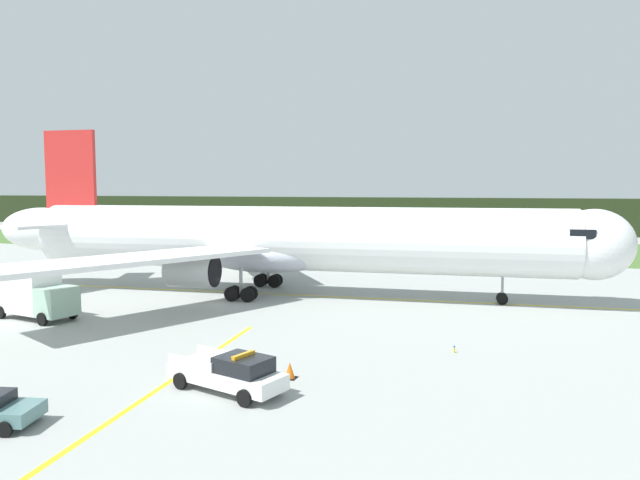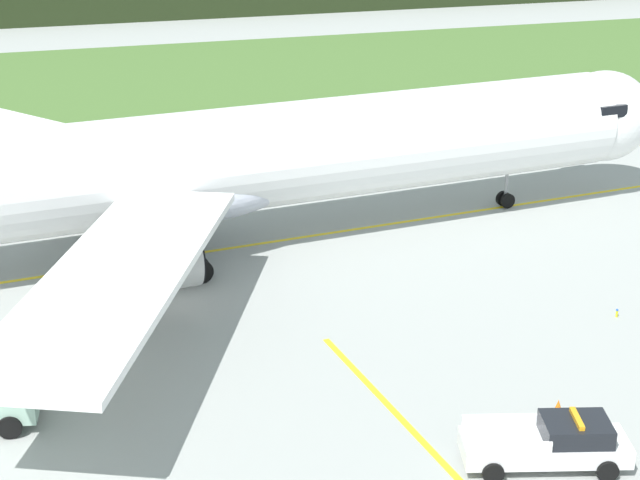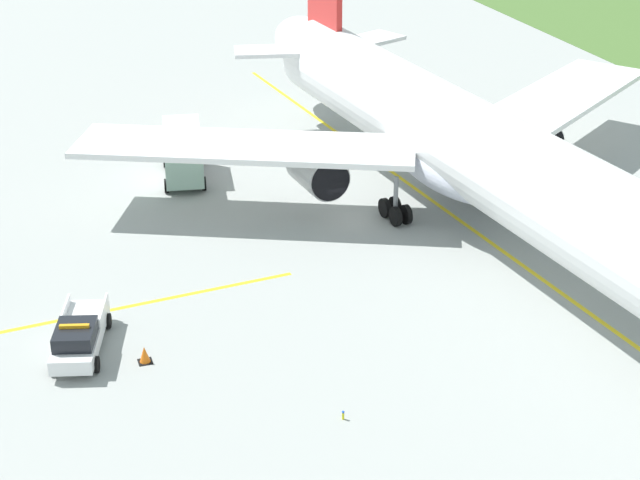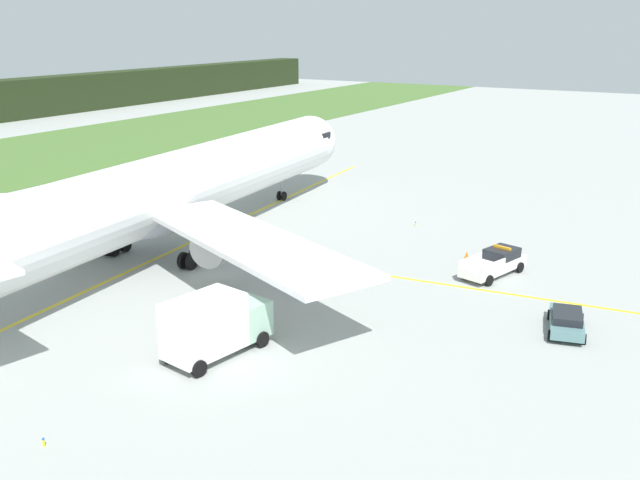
% 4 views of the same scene
% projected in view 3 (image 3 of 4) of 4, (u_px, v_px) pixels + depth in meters
% --- Properties ---
extents(ground, '(320.00, 320.00, 0.00)m').
position_uv_depth(ground, '(341.00, 220.00, 61.16)').
color(ground, '#9A9E9A').
extents(taxiway_centerline_main, '(73.46, 7.61, 0.01)m').
position_uv_depth(taxiway_centerline_main, '(475.00, 231.00, 59.74)').
color(taxiway_centerline_main, yellow).
rests_on(taxiway_centerline_main, ground).
extents(taxiway_centerline_spur, '(2.81, 25.20, 0.01)m').
position_uv_depth(taxiway_centerline_spur, '(55.00, 321.00, 50.10)').
color(taxiway_centerline_spur, yellow).
rests_on(taxiway_centerline_spur, ground).
extents(airliner, '(56.45, 42.63, 14.62)m').
position_uv_depth(airliner, '(475.00, 151.00, 58.16)').
color(airliner, white).
rests_on(airliner, ground).
extents(ops_pickup_truck, '(6.10, 3.41, 1.94)m').
position_uv_depth(ops_pickup_truck, '(79.00, 335.00, 47.13)').
color(ops_pickup_truck, white).
rests_on(ops_pickup_truck, ground).
extents(catering_truck, '(6.44, 3.53, 3.63)m').
position_uv_depth(catering_truck, '(183.00, 152.00, 66.63)').
color(catering_truck, '#9AC0AB').
rests_on(catering_truck, ground).
extents(apron_cone, '(0.65, 0.65, 0.81)m').
position_uv_depth(apron_cone, '(145.00, 355.00, 46.55)').
color(apron_cone, black).
rests_on(apron_cone, ground).
extents(taxiway_edge_light_east, '(0.12, 0.12, 0.42)m').
position_uv_depth(taxiway_edge_light_east, '(343.00, 415.00, 42.57)').
color(taxiway_edge_light_east, yellow).
rests_on(taxiway_edge_light_east, ground).
extents(taxiway_edge_light_west, '(0.12, 0.12, 0.43)m').
position_uv_depth(taxiway_edge_light_west, '(167.00, 124.00, 76.58)').
color(taxiway_edge_light_west, yellow).
rests_on(taxiway_edge_light_west, ground).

